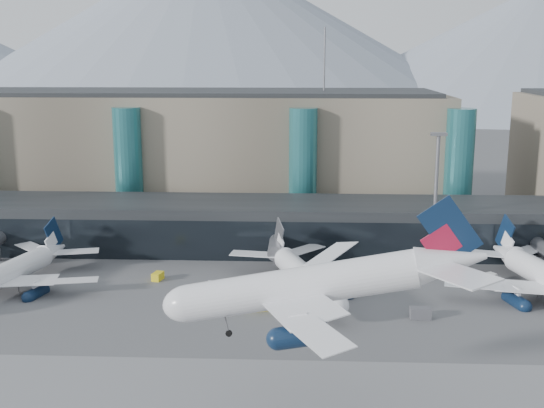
% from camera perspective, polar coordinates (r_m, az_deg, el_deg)
% --- Properties ---
extents(ground, '(900.00, 900.00, 0.00)m').
position_cam_1_polar(ground, '(88.40, -0.85, -14.31)').
color(ground, '#515154').
rests_on(ground, ground).
extents(concourse, '(170.00, 27.00, 10.00)m').
position_cam_1_polar(concourse, '(140.96, 0.52, -1.84)').
color(concourse, black).
rests_on(concourse, ground).
extents(terminal_main, '(130.00, 30.00, 31.00)m').
position_cam_1_polar(terminal_main, '(173.10, -7.41, 4.28)').
color(terminal_main, gray).
rests_on(terminal_main, ground).
extents(teal_towers, '(116.40, 19.40, 46.00)m').
position_cam_1_polar(teal_towers, '(156.20, -4.76, 2.92)').
color(teal_towers, '#297075').
rests_on(teal_towers, ground).
extents(mountain_ridge, '(910.00, 400.00, 110.00)m').
position_cam_1_polar(mountain_ridge, '(458.94, 4.05, 13.19)').
color(mountain_ridge, gray).
rests_on(mountain_ridge, ground).
extents(lightmast_mid, '(3.00, 1.20, 25.60)m').
position_cam_1_polar(lightmast_mid, '(131.73, 13.54, 1.00)').
color(lightmast_mid, slate).
rests_on(lightmast_mid, ground).
extents(hero_jet, '(34.66, 35.18, 11.36)m').
position_cam_1_polar(hero_jet, '(70.17, 4.99, -5.84)').
color(hero_jet, white).
rests_on(hero_jet, ground).
extents(jet_parked_left, '(33.01, 34.13, 10.96)m').
position_cam_1_polar(jet_parked_left, '(126.86, -20.74, -4.70)').
color(jet_parked_left, white).
rests_on(jet_parked_left, ground).
extents(jet_parked_mid, '(33.05, 35.14, 11.30)m').
position_cam_1_polar(jet_parked_mid, '(116.66, 2.40, -5.28)').
color(jet_parked_mid, white).
rests_on(jet_parked_mid, ground).
extents(veh_b, '(2.05, 2.72, 1.40)m').
position_cam_1_polar(veh_b, '(124.79, -9.53, -5.98)').
color(veh_b, yellow).
rests_on(veh_b, ground).
extents(veh_c, '(3.17, 1.68, 1.76)m').
position_cam_1_polar(veh_c, '(108.31, 12.31, -8.91)').
color(veh_c, '#525157').
rests_on(veh_c, ground).
extents(veh_d, '(3.38, 2.91, 1.71)m').
position_cam_1_polar(veh_d, '(127.27, 17.59, -5.97)').
color(veh_d, silver).
rests_on(veh_d, ground).
extents(veh_g, '(1.98, 2.79, 1.47)m').
position_cam_1_polar(veh_g, '(125.09, 10.51, -5.96)').
color(veh_g, silver).
rests_on(veh_g, ground).
extents(veh_h, '(4.40, 3.27, 2.17)m').
position_cam_1_polar(veh_h, '(109.54, -0.55, -8.24)').
color(veh_h, yellow).
rests_on(veh_h, ground).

